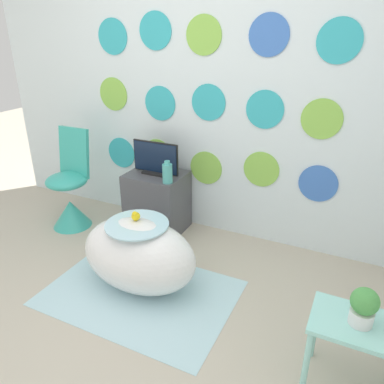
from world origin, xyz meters
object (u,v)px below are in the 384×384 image
(potted_plant_left, at_px, (364,306))
(bathtub, at_px, (139,255))
(vase, at_px, (167,173))
(tv, at_px, (156,160))
(chair, at_px, (70,197))

(potted_plant_left, bearing_deg, bathtub, 170.57)
(bathtub, xyz_separation_m, vase, (-0.13, 0.64, 0.36))
(potted_plant_left, bearing_deg, vase, 150.14)
(vase, height_order, potted_plant_left, vase)
(vase, distance_m, potted_plant_left, 1.77)
(tv, height_order, potted_plant_left, tv)
(chair, height_order, potted_plant_left, chair)
(bathtub, bearing_deg, tv, 112.00)
(bathtub, distance_m, chair, 1.17)
(bathtub, xyz_separation_m, potted_plant_left, (1.40, -0.23, 0.26))
(chair, distance_m, potted_plant_left, 2.58)
(tv, relative_size, potted_plant_left, 2.18)
(chair, bearing_deg, vase, 9.36)
(bathtub, xyz_separation_m, tv, (-0.31, 0.78, 0.40))
(chair, xyz_separation_m, tv, (0.75, 0.29, 0.38))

